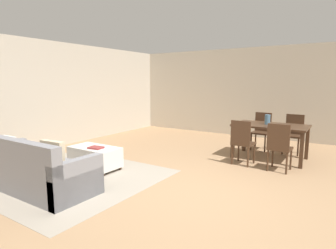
{
  "coord_description": "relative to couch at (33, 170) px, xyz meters",
  "views": [
    {
      "loc": [
        1.96,
        -3.62,
        1.68
      ],
      "look_at": [
        -1.15,
        1.14,
        0.82
      ],
      "focal_mm": 30.08,
      "sensor_mm": 36.0,
      "label": 1
    }
  ],
  "objects": [
    {
      "name": "ground_plane",
      "position": [
        2.18,
        1.21,
        -0.3
      ],
      "size": [
        10.8,
        10.8,
        0.0
      ],
      "primitive_type": "plane",
      "color": "#9E7A56"
    },
    {
      "name": "wall_left",
      "position": [
        -2.32,
        1.71,
        1.05
      ],
      "size": [
        0.12,
        11.0,
        2.7
      ],
      "primitive_type": "cube",
      "color": "#BCB2A0",
      "rests_on": "ground_plane"
    },
    {
      "name": "vase_centerpiece",
      "position": [
        2.64,
        3.87,
        0.57
      ],
      "size": [
        0.12,
        0.12,
        0.21
      ],
      "primitive_type": "cylinder",
      "color": "slate",
      "rests_on": "dining_table"
    },
    {
      "name": "wall_back",
      "position": [
        2.18,
        6.21,
        1.05
      ],
      "size": [
        9.0,
        0.12,
        2.7
      ],
      "primitive_type": "cube",
      "color": "#BCB2A0",
      "rests_on": "ground_plane"
    },
    {
      "name": "book_on_ottoman",
      "position": [
        0.17,
        1.18,
        0.15
      ],
      "size": [
        0.28,
        0.23,
        0.03
      ],
      "primitive_type": "cube",
      "rotation": [
        0.0,
        0.0,
        0.12
      ],
      "color": "maroon",
      "rests_on": "ottoman_table"
    },
    {
      "name": "dining_table",
      "position": [
        2.71,
        3.86,
        0.37
      ],
      "size": [
        1.51,
        0.91,
        0.76
      ],
      "color": "#422B1C",
      "rests_on": "ground_plane"
    },
    {
      "name": "dining_chair_near_left",
      "position": [
        2.35,
        3.06,
        0.22
      ],
      "size": [
        0.42,
        0.42,
        0.92
      ],
      "color": "#422B1C",
      "rests_on": "ground_plane"
    },
    {
      "name": "dining_chair_near_right",
      "position": [
        3.08,
        3.02,
        0.22
      ],
      "size": [
        0.41,
        0.41,
        0.92
      ],
      "color": "#422B1C",
      "rests_on": "ground_plane"
    },
    {
      "name": "dining_chair_far_left",
      "position": [
        2.32,
        4.67,
        0.22
      ],
      "size": [
        0.41,
        0.41,
        0.92
      ],
      "color": "#422B1C",
      "rests_on": "ground_plane"
    },
    {
      "name": "area_rug",
      "position": [
        0.03,
        0.65,
        -0.29
      ],
      "size": [
        3.0,
        2.8,
        0.01
      ],
      "primitive_type": "cube",
      "color": "gray",
      "rests_on": "ground_plane"
    },
    {
      "name": "dining_chair_far_right",
      "position": [
        3.05,
        4.66,
        0.22
      ],
      "size": [
        0.42,
        0.42,
        0.92
      ],
      "color": "#422B1C",
      "rests_on": "ground_plane"
    },
    {
      "name": "couch",
      "position": [
        0.0,
        0.0,
        0.0
      ],
      "size": [
        2.18,
        0.87,
        0.86
      ],
      "color": "gray",
      "rests_on": "ground_plane"
    },
    {
      "name": "ottoman_table",
      "position": [
        0.06,
        1.24,
        -0.05
      ],
      "size": [
        1.0,
        0.54,
        0.43
      ],
      "color": "silver",
      "rests_on": "ground_plane"
    }
  ]
}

